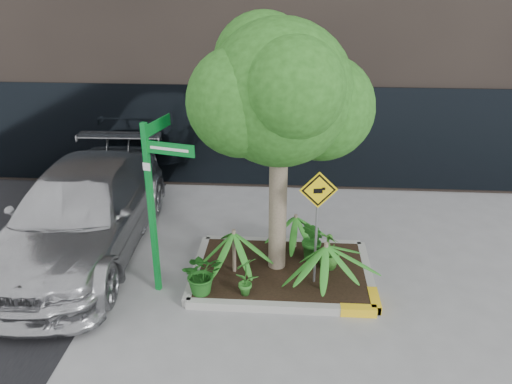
# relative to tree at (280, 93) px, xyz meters

# --- Properties ---
(ground) EXTENTS (80.00, 80.00, 0.00)m
(ground) POSITION_rel_tree_xyz_m (-0.10, -0.42, -3.42)
(ground) COLOR gray
(ground) RESTS_ON ground
(planter) EXTENTS (3.35, 2.36, 0.15)m
(planter) POSITION_rel_tree_xyz_m (0.13, -0.15, -3.32)
(planter) COLOR #9E9E99
(planter) RESTS_ON ground
(tree) EXTENTS (3.12, 2.77, 4.68)m
(tree) POSITION_rel_tree_xyz_m (0.00, 0.00, 0.00)
(tree) COLOR gray
(tree) RESTS_ON ground
(palm_front) EXTENTS (1.06, 1.06, 1.18)m
(palm_front) POSITION_rel_tree_xyz_m (0.84, -0.76, -2.39)
(palm_front) COLOR gray
(palm_front) RESTS_ON ground
(palm_left) EXTENTS (0.97, 0.97, 1.08)m
(palm_left) POSITION_rel_tree_xyz_m (-0.77, -0.27, -2.47)
(palm_left) COLOR gray
(palm_left) RESTS_ON ground
(palm_back) EXTENTS (0.81, 0.81, 0.90)m
(palm_back) POSITION_rel_tree_xyz_m (0.34, 0.71, -2.60)
(palm_back) COLOR gray
(palm_back) RESTS_ON ground
(parked_car) EXTENTS (2.55, 5.96, 1.71)m
(parked_car) POSITION_rel_tree_xyz_m (-3.90, 0.54, -2.56)
(parked_car) COLOR #B2B3B7
(parked_car) RESTS_ON ground
(shrub_a) EXTENTS (0.85, 0.85, 0.76)m
(shrub_a) POSITION_rel_tree_xyz_m (-1.25, -0.97, -2.89)
(shrub_a) COLOR #1A5418
(shrub_a) RESTS_ON planter
(shrub_b) EXTENTS (0.58, 0.58, 0.73)m
(shrub_b) POSITION_rel_tree_xyz_m (0.97, -0.01, -2.91)
(shrub_b) COLOR #307021
(shrub_b) RESTS_ON planter
(shrub_c) EXTENTS (0.56, 0.56, 0.75)m
(shrub_c) POSITION_rel_tree_xyz_m (-0.50, -0.97, -2.89)
(shrub_c) COLOR #2A7022
(shrub_c) RESTS_ON planter
(shrub_d) EXTENTS (0.63, 0.63, 0.86)m
(shrub_d) POSITION_rel_tree_xyz_m (0.67, 0.21, -2.84)
(shrub_d) COLOR #1E5E1B
(shrub_d) RESTS_ON planter
(street_sign_post) EXTENTS (0.89, 1.05, 3.09)m
(street_sign_post) POSITION_rel_tree_xyz_m (-2.03, -0.68, -1.51)
(street_sign_post) COLOR #0C8A2E
(street_sign_post) RESTS_ON ground
(cattle_sign) EXTENTS (0.65, 0.13, 2.11)m
(cattle_sign) POSITION_rel_tree_xyz_m (0.68, -0.49, -1.84)
(cattle_sign) COLOR slate
(cattle_sign) RESTS_ON ground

